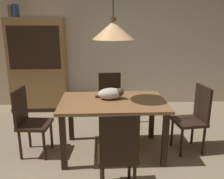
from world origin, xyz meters
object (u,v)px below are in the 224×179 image
(chair_right_side, at_px, (194,116))
(hutch_bookcase, at_px, (39,67))
(pendant_lamp, at_px, (113,30))
(chair_far_back, at_px, (110,98))
(book_blue_wide, at_px, (16,11))
(chair_left_side, at_px, (29,119))
(cat_sleeping, at_px, (111,93))
(dining_table, at_px, (113,108))
(chair_near_front, at_px, (118,151))
(book_brown_thick, at_px, (12,11))

(chair_right_side, distance_m, hutch_bookcase, 3.14)
(chair_right_side, distance_m, pendant_lamp, 1.61)
(chair_far_back, relative_size, hutch_bookcase, 0.50)
(pendant_lamp, relative_size, book_blue_wide, 5.42)
(chair_left_side, height_order, cat_sleeping, chair_left_side)
(chair_far_back, bearing_deg, chair_right_side, -37.54)
(dining_table, relative_size, chair_near_front, 1.51)
(chair_far_back, relative_size, cat_sleeping, 2.35)
(dining_table, bearing_deg, pendant_lamp, 87.32)
(chair_left_side, bearing_deg, hutch_bookcase, 98.78)
(chair_near_front, xyz_separation_m, book_blue_wide, (-1.75, 2.70, 1.46))
(chair_near_front, xyz_separation_m, cat_sleeping, (-0.02, 0.96, 0.32))
(pendant_lamp, bearing_deg, dining_table, -92.68)
(chair_far_back, xyz_separation_m, chair_right_side, (1.13, -0.87, 0.00))
(chair_far_back, bearing_deg, dining_table, -89.75)
(chair_left_side, xyz_separation_m, hutch_bookcase, (-0.28, 1.81, 0.38))
(chair_near_front, relative_size, cat_sleeping, 2.35)
(cat_sleeping, relative_size, pendant_lamp, 0.30)
(chair_near_front, height_order, cat_sleeping, chair_near_front)
(chair_near_front, distance_m, book_brown_thick, 3.57)
(chair_right_side, height_order, chair_near_front, same)
(hutch_bookcase, bearing_deg, cat_sleeping, -51.35)
(cat_sleeping, distance_m, hutch_bookcase, 2.22)
(dining_table, bearing_deg, chair_near_front, -89.79)
(chair_right_side, xyz_separation_m, hutch_bookcase, (-2.54, 1.81, 0.38))
(book_brown_thick, xyz_separation_m, book_blue_wide, (0.07, 0.00, 0.01))
(cat_sleeping, distance_m, book_blue_wide, 2.70)
(cat_sleeping, relative_size, hutch_bookcase, 0.21)
(chair_left_side, xyz_separation_m, chair_near_front, (1.13, -0.89, 0.00))
(pendant_lamp, height_order, book_blue_wide, pendant_lamp)
(pendant_lamp, distance_m, hutch_bookcase, 2.43)
(chair_right_side, distance_m, cat_sleeping, 1.19)
(dining_table, distance_m, book_blue_wide, 2.85)
(book_blue_wide, bearing_deg, hutch_bookcase, -0.25)
(chair_right_side, bearing_deg, book_blue_wide, 147.79)
(chair_far_back, bearing_deg, cat_sleeping, -91.21)
(chair_left_side, height_order, hutch_bookcase, hutch_bookcase)
(chair_left_side, height_order, chair_near_front, same)
(chair_far_back, relative_size, chair_right_side, 1.00)
(dining_table, relative_size, hutch_bookcase, 0.76)
(pendant_lamp, xyz_separation_m, book_brown_thick, (-1.83, 1.82, 0.30))
(chair_right_side, distance_m, chair_near_front, 1.43)
(chair_far_back, relative_size, chair_near_front, 1.00)
(chair_far_back, bearing_deg, chair_left_side, -142.24)
(chair_left_side, distance_m, book_blue_wide, 2.41)
(chair_left_side, relative_size, book_brown_thick, 3.88)
(chair_left_side, distance_m, cat_sleeping, 1.15)
(chair_near_front, height_order, book_blue_wide, book_blue_wide)
(cat_sleeping, bearing_deg, chair_right_side, -3.85)
(dining_table, height_order, hutch_bookcase, hutch_bookcase)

